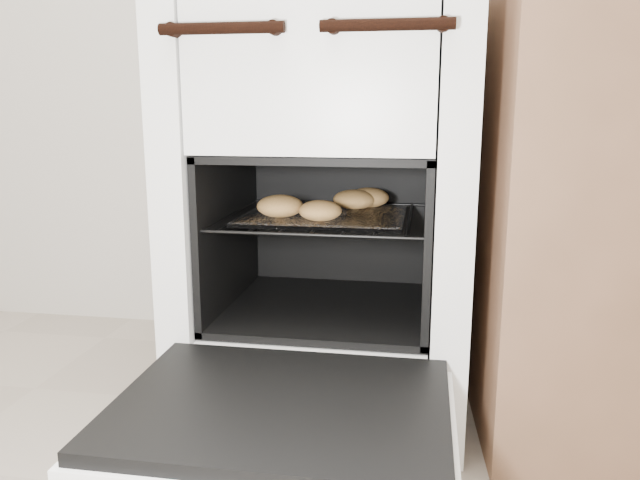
{
  "coord_description": "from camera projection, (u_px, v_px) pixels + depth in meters",
  "views": [
    {
      "loc": [
        0.26,
        -0.24,
        0.68
      ],
      "look_at": [
        0.05,
        1.01,
        0.41
      ],
      "focal_mm": 35.0,
      "sensor_mm": 36.0,
      "label": 1
    }
  ],
  "objects": [
    {
      "name": "stove",
      "position": [
        331.0,
        205.0,
        1.44
      ],
      "size": [
        0.61,
        0.68,
        0.93
      ],
      "color": "white",
      "rests_on": "ground"
    },
    {
      "name": "oven_door",
      "position": [
        282.0,
        411.0,
        1.0
      ],
      "size": [
        0.55,
        0.43,
        0.04
      ],
      "color": "black",
      "rests_on": "stove"
    },
    {
      "name": "oven_rack",
      "position": [
        326.0,
        217.0,
        1.38
      ],
      "size": [
        0.44,
        0.43,
        0.01
      ],
      "color": "black",
      "rests_on": "stove"
    },
    {
      "name": "foil_sheet",
      "position": [
        325.0,
        215.0,
        1.35
      ],
      "size": [
        0.34,
        0.3,
        0.01
      ],
      "primitive_type": "cube",
      "color": "silver",
      "rests_on": "oven_rack"
    },
    {
      "name": "baked_rolls",
      "position": [
        331.0,
        203.0,
        1.36
      ],
      "size": [
        0.3,
        0.31,
        0.05
      ],
      "color": "#BB874A",
      "rests_on": "foil_sheet"
    }
  ]
}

